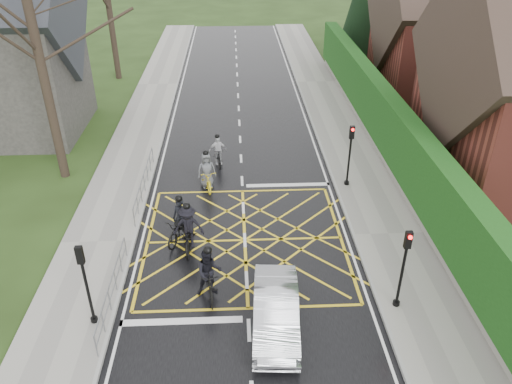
{
  "coord_description": "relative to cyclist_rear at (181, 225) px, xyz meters",
  "views": [
    {
      "loc": [
        -0.32,
        -16.76,
        12.24
      ],
      "look_at": [
        0.54,
        1.7,
        1.3
      ],
      "focal_mm": 35.0,
      "sensor_mm": 36.0,
      "label": 1
    }
  ],
  "objects": [
    {
      "name": "sidewalk_right",
      "position": [
        8.6,
        -0.22,
        -0.59
      ],
      "size": [
        3.0,
        80.0,
        0.15
      ],
      "primitive_type": "cube",
      "color": "gray",
      "rests_on": "ground"
    },
    {
      "name": "railing_north",
      "position": [
        -2.05,
        3.78,
        0.12
      ],
      "size": [
        0.05,
        6.04,
        1.03
      ],
      "color": "slate",
      "rests_on": "ground"
    },
    {
      "name": "sidewalk_left",
      "position": [
        -3.4,
        -0.22,
        -0.59
      ],
      "size": [
        3.0,
        80.0,
        0.15
      ],
      "primitive_type": "cube",
      "color": "gray",
      "rests_on": "ground"
    },
    {
      "name": "tree_near",
      "position": [
        -6.4,
        5.78,
        7.24
      ],
      "size": [
        9.24,
        9.24,
        11.44
      ],
      "color": "black",
      "rests_on": "ground"
    },
    {
      "name": "cyclist_rear",
      "position": [
        0.0,
        0.0,
        0.0
      ],
      "size": [
        1.52,
        2.24,
        2.06
      ],
      "rotation": [
        0.0,
        0.0,
        -0.41
      ],
      "color": "black",
      "rests_on": "ground"
    },
    {
      "name": "road",
      "position": [
        2.6,
        -0.22,
        -0.66
      ],
      "size": [
        9.0,
        80.0,
        0.01
      ],
      "primitive_type": "cube",
      "color": "black",
      "rests_on": "ground"
    },
    {
      "name": "ground",
      "position": [
        2.6,
        -0.22,
        -0.67
      ],
      "size": [
        120.0,
        120.0,
        0.0
      ],
      "primitive_type": "plane",
      "color": "black",
      "rests_on": "ground"
    },
    {
      "name": "traffic_light_ne",
      "position": [
        7.7,
        3.97,
        0.99
      ],
      "size": [
        0.24,
        0.31,
        3.21
      ],
      "rotation": [
        0.0,
        0.0,
        3.14
      ],
      "color": "black",
      "rests_on": "ground"
    },
    {
      "name": "cyclist_lead",
      "position": [
        0.89,
        4.27,
        0.01
      ],
      "size": [
        1.13,
        2.12,
        1.96
      ],
      "rotation": [
        0.0,
        0.0,
        0.22
      ],
      "color": "gold",
      "rests_on": "ground"
    },
    {
      "name": "cyclist_mid",
      "position": [
        0.35,
        -0.58,
        0.09
      ],
      "size": [
        1.24,
        2.14,
        2.07
      ],
      "rotation": [
        0.0,
        0.0,
        0.01
      ],
      "color": "black",
      "rests_on": "ground"
    },
    {
      "name": "car",
      "position": [
        3.49,
        -5.1,
        0.01
      ],
      "size": [
        1.71,
        4.23,
        1.36
      ],
      "primitive_type": "imported",
      "rotation": [
        0.0,
        0.0,
        -0.06
      ],
      "color": "silver",
      "rests_on": "ground"
    },
    {
      "name": "conifer",
      "position": [
        13.35,
        25.78,
        4.32
      ],
      "size": [
        4.6,
        4.6,
        10.0
      ],
      "color": "black",
      "rests_on": "ground"
    },
    {
      "name": "railing_south",
      "position": [
        -2.05,
        -3.72,
        0.11
      ],
      "size": [
        0.05,
        5.04,
        1.03
      ],
      "color": "slate",
      "rests_on": "ground"
    },
    {
      "name": "house_far",
      "position": [
        17.36,
        17.78,
        3.69
      ],
      "size": [
        9.8,
        8.8,
        10.3
      ],
      "color": "maroon",
      "rests_on": "ground"
    },
    {
      "name": "stone_wall",
      "position": [
        10.35,
        5.78,
        -0.32
      ],
      "size": [
        0.5,
        38.0,
        0.7
      ],
      "primitive_type": "cube",
      "color": "slate",
      "rests_on": "ground"
    },
    {
      "name": "traffic_light_se",
      "position": [
        7.7,
        -4.43,
        0.99
      ],
      "size": [
        0.24,
        0.31,
        3.21
      ],
      "rotation": [
        0.0,
        0.0,
        3.14
      ],
      "color": "black",
      "rests_on": "ground"
    },
    {
      "name": "traffic_light_sw",
      "position": [
        -2.5,
        -4.72,
        0.99
      ],
      "size": [
        0.24,
        0.31,
        3.21
      ],
      "color": "black",
      "rests_on": "ground"
    },
    {
      "name": "cyclist_front",
      "position": [
        1.38,
        6.67,
        -0.04
      ],
      "size": [
        0.98,
        1.77,
        1.72
      ],
      "rotation": [
        0.0,
        0.0,
        0.19
      ],
      "color": "black",
      "rests_on": "ground"
    },
    {
      "name": "cyclist_back",
      "position": [
        1.28,
        -3.43,
        0.11
      ],
      "size": [
        1.01,
        2.12,
        2.07
      ],
      "rotation": [
        0.0,
        0.0,
        0.13
      ],
      "color": "black",
      "rests_on": "ground"
    },
    {
      "name": "hedge",
      "position": [
        10.35,
        5.78,
        1.43
      ],
      "size": [
        0.9,
        38.0,
        2.8
      ],
      "primitive_type": "cube",
      "color": "#133B10",
      "rests_on": "stone_wall"
    }
  ]
}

